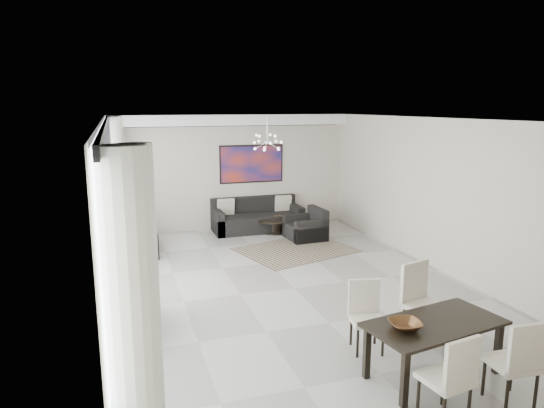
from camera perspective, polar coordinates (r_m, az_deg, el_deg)
name	(u,v)px	position (r m, az deg, el deg)	size (l,w,h in m)	color
room_shell	(320,205)	(8.33, 5.70, -0.13)	(6.00, 9.00, 2.90)	#A8A39B
window_wall	(117,218)	(7.64, -17.74, -1.56)	(0.37, 8.95, 2.90)	silver
soffit	(234,120)	(12.10, -4.54, 9.82)	(5.98, 0.40, 0.26)	white
painting	(252,164)	(12.48, -2.41, 4.74)	(1.68, 0.04, 0.98)	red
chandelier	(267,142)	(10.47, -0.56, 7.29)	(0.66, 0.66, 0.71)	silver
rug	(295,250)	(10.71, 2.77, -5.42)	(2.33, 1.79, 0.01)	black
coffee_table	(275,224)	(12.15, 0.36, -2.40)	(1.01, 1.01, 0.35)	black
bowl_coffee	(278,217)	(12.09, 0.71, -1.56)	(0.22, 0.22, 0.07)	brown
sofa_main	(257,219)	(12.34, -1.78, -1.82)	(2.24, 0.92, 0.82)	black
loveseat	(134,241)	(10.90, -15.89, -4.21)	(0.83, 1.48, 0.74)	black
armchair	(307,229)	(11.55, 4.10, -2.91)	(0.86, 0.91, 0.73)	black
side_table	(131,223)	(11.93, -16.23, -2.18)	(0.42, 0.42, 0.58)	black
tv_console	(131,314)	(7.31, -16.30, -12.33)	(0.40, 1.44, 0.45)	black
television	(140,277)	(7.15, -15.25, -8.24)	(1.07, 0.14, 0.61)	gray
dining_table	(435,329)	(6.09, 18.58, -13.78)	(1.73, 1.06, 0.67)	black
dining_chair_sw	(453,374)	(5.33, 20.51, -18.19)	(0.50, 0.50, 0.95)	beige
dining_chair_se	(519,358)	(5.83, 27.07, -15.82)	(0.48, 0.48, 0.99)	beige
dining_chair_nw	(366,310)	(6.55, 10.96, -12.16)	(0.50, 0.50, 0.91)	beige
dining_chair_ne	(420,296)	(6.93, 17.00, -10.29)	(0.59, 0.59, 1.06)	beige
bowl_dining	(405,325)	(5.77, 15.40, -13.56)	(0.36, 0.36, 0.09)	brown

